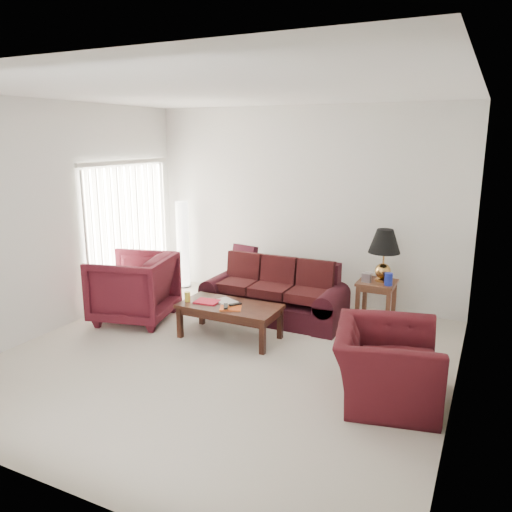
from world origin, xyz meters
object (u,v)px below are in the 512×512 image
Objects in this scene: end_table at (376,300)px; armchair_right at (386,364)px; armchair_left at (134,288)px; sofa at (274,291)px; coffee_table at (230,321)px; floor_lamp at (183,244)px.

armchair_right is at bearing -75.01° from end_table.
armchair_left reaches higher than armchair_right.
sofa is 1.46m from end_table.
armchair_right is (3.65, -0.67, -0.11)m from armchair_left.
coffee_table is (-1.54, -1.50, -0.06)m from end_table.
sofa reaches higher than end_table.
floor_lamp is 2.50m from coffee_table.
end_table is 0.54× the size of armchair_left.
armchair_left is (-1.75, -0.90, 0.06)m from sofa.
coffee_table is (1.53, 0.01, -0.25)m from armchair_left.
armchair_left is 0.93× the size of armchair_right.
floor_lamp reaches higher than end_table.
floor_lamp is 1.34× the size of armchair_right.
floor_lamp reaches higher than armchair_right.
sofa is 0.94m from coffee_table.
floor_lamp reaches higher than coffee_table.
sofa is 2.47m from armchair_right.
armchair_left is 0.81× the size of coffee_table.
armchair_left is at bearing -153.89° from end_table.
armchair_right is (3.93, -2.32, -0.39)m from floor_lamp.
sofa is 1.93× the size of armchair_left.
coffee_table is at bearing -42.26° from floor_lamp.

